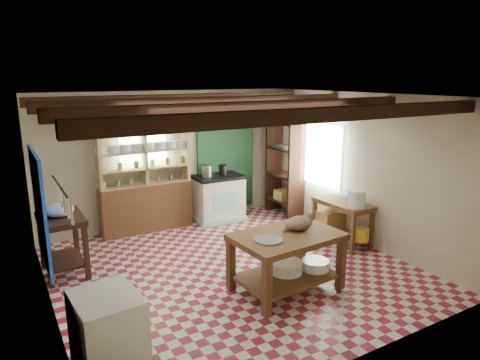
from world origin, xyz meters
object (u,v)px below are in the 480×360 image
white_cabinet (109,345)px  cat (299,223)px  right_counter (342,222)px  stove (218,198)px  prep_table (63,245)px  work_table (286,262)px

white_cabinet → cat: bearing=12.3°
right_counter → stove: bearing=120.1°
prep_table → white_cabinet: white_cabinet is taller
stove → cat: (-0.30, -3.00, 0.43)m
stove → prep_table: size_ratio=1.07×
white_cabinet → right_counter: bearing=16.0°
work_table → prep_table: prep_table is taller
work_table → prep_table: size_ratio=1.59×
stove → cat: size_ratio=2.36×
prep_table → white_cabinet: size_ratio=0.90×
work_table → white_cabinet: bearing=-166.4°
work_table → white_cabinet: white_cabinet is taller
prep_table → right_counter: size_ratio=0.84×
cat → white_cabinet: bearing=-176.6°
stove → right_counter: 2.54m
prep_table → cat: cat is taller
prep_table → cat: size_ratio=2.21×
white_cabinet → right_counter: white_cabinet is taller
white_cabinet → cat: size_ratio=2.45×
white_cabinet → cat: (2.82, 0.87, 0.40)m
work_table → prep_table: bearing=137.5°
stove → white_cabinet: 4.97m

